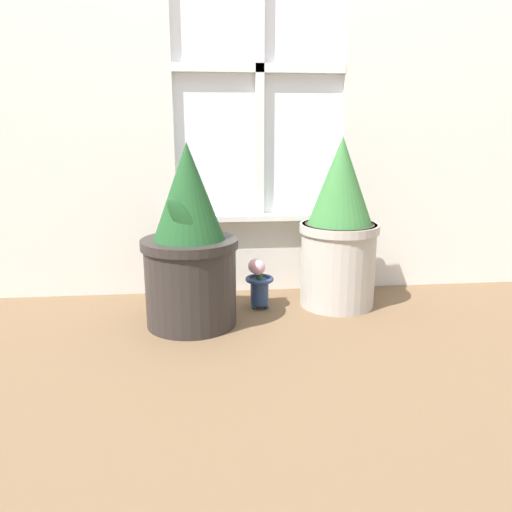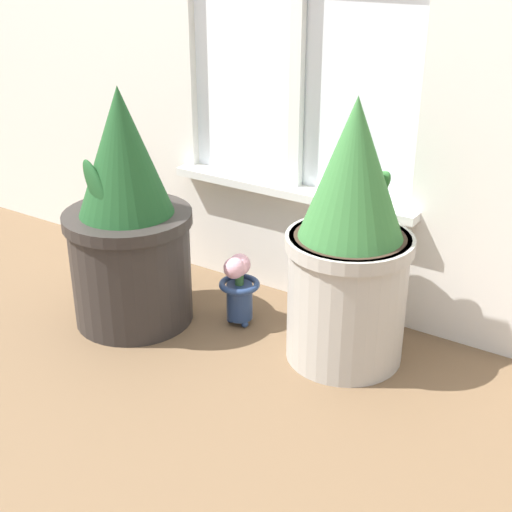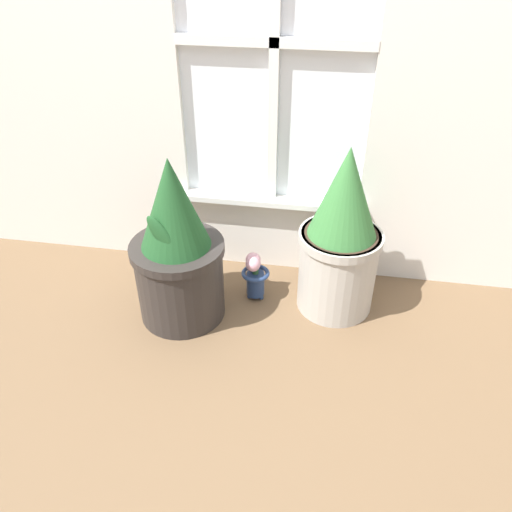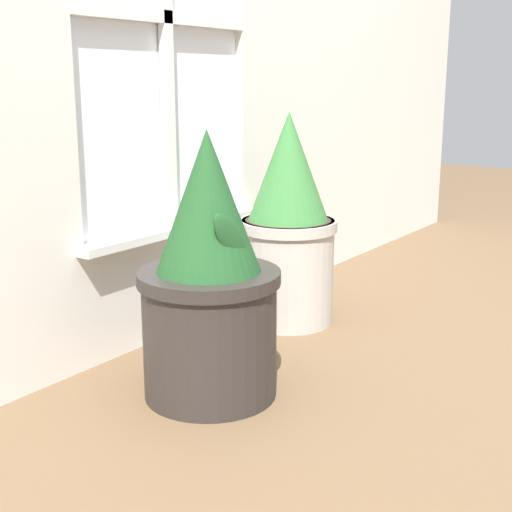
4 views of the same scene
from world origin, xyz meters
The scene contains 4 objects.
ground_plane centered at (0.00, 0.00, 0.00)m, with size 10.00×10.00×0.00m, color brown.
potted_plant_left centered at (-0.29, 0.18, 0.29)m, with size 0.35×0.35×0.66m.
potted_plant_right centered at (0.29, 0.33, 0.31)m, with size 0.32×0.32×0.68m.
flower_vase centered at (-0.03, 0.33, 0.12)m, with size 0.11×0.11×0.20m.
Camera 2 is at (0.97, -1.12, 1.01)m, focal length 50.00 mm.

